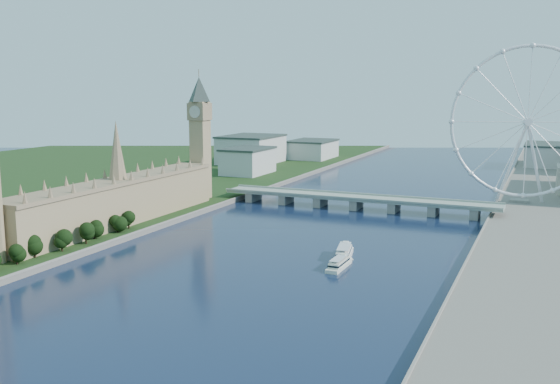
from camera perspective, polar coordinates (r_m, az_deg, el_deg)
The scene contains 9 objects.
ground at distance 235.19m, azimuth -15.11°, elevation -14.35°, with size 2000.00×2000.00×0.00m, color #182544.
tree_row at distance 351.96m, azimuth -22.95°, elevation -5.28°, with size 8.71×200.71×20.15m.
parliament_range at distance 435.00m, azimuth -14.51°, elevation -0.81°, with size 24.00×200.00×70.00m.
big_ben at distance 518.34m, azimuth -7.35°, elevation 6.37°, with size 20.02×20.02×110.00m.
westminster_bridge at distance 494.00m, azimuth 7.01°, elevation -0.77°, with size 220.00×22.00×9.50m.
london_eye at distance 522.54m, azimuth 21.71°, elevation 5.92°, with size 113.60×39.12×124.30m.
city_skyline at distance 737.18m, azimuth 15.77°, elevation 3.12°, with size 505.00×280.00×32.00m.
tour_boat_near at distance 352.79m, azimuth 5.86°, elevation -5.99°, with size 8.32×32.40×7.18m, color silver, non-canonical shape.
tour_boat_far at distance 332.71m, azimuth 5.40°, elevation -6.94°, with size 7.07×27.76×6.11m, color beige, non-canonical shape.
Camera 1 is at (137.21, -166.53, 93.57)m, focal length 40.00 mm.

